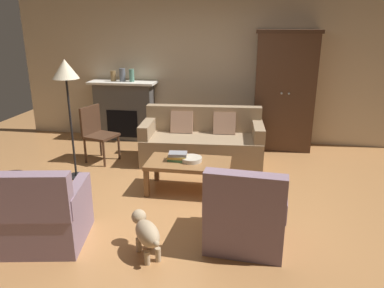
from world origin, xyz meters
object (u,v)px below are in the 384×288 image
at_px(couch, 202,142).
at_px(side_chair_wooden, 96,130).
at_px(fireplace, 125,110).
at_px(coffee_table, 189,165).
at_px(armchair_near_left, 44,216).
at_px(mantel_vase_jade, 132,75).
at_px(armchair_near_right, 246,216).
at_px(fruit_bowl, 191,159).
at_px(dog, 146,232).
at_px(book_stack, 178,157).
at_px(floor_lamp, 66,76).
at_px(armoire, 284,91).
at_px(mantel_vase_slate, 122,75).
at_px(mantel_vase_bronze, 113,76).

height_order(couch, side_chair_wooden, side_chair_wooden).
bearing_deg(fireplace, coffee_table, -53.05).
height_order(fireplace, armchair_near_left, fireplace).
xyz_separation_m(mantel_vase_jade, armchair_near_right, (2.22, -3.28, -0.92)).
xyz_separation_m(fruit_bowl, armchair_near_right, (0.75, -1.17, -0.13)).
bearing_deg(dog, mantel_vase_jade, 109.43).
distance_m(book_stack, armchair_near_left, 1.84).
height_order(fireplace, fruit_bowl, fireplace).
relative_size(coffee_table, mantel_vase_jade, 4.77).
xyz_separation_m(coffee_table, floor_lamp, (-1.72, 0.19, 1.11)).
height_order(fireplace, armchair_near_right, fireplace).
bearing_deg(armoire, mantel_vase_slate, 178.83).
bearing_deg(mantel_vase_slate, armchair_near_right, -53.77).
distance_m(armoire, armchair_near_left, 4.43).
bearing_deg(book_stack, fireplace, 124.47).
bearing_deg(dog, floor_lamp, 132.72).
relative_size(armchair_near_right, side_chair_wooden, 0.98).
relative_size(book_stack, mantel_vase_jade, 1.12).
height_order(mantel_vase_bronze, floor_lamp, floor_lamp).
xyz_separation_m(armoire, mantel_vase_jade, (-2.77, 0.06, 0.20)).
xyz_separation_m(fruit_bowl, mantel_vase_slate, (-1.65, 2.11, 0.79)).
height_order(armchair_near_right, floor_lamp, floor_lamp).
bearing_deg(mantel_vase_slate, dog, -68.08).
distance_m(armoire, mantel_vase_jade, 2.78).
height_order(fruit_bowl, book_stack, book_stack).
xyz_separation_m(mantel_vase_slate, dog, (1.46, -3.63, -0.99)).
bearing_deg(coffee_table, armchair_near_right, -55.62).
distance_m(mantel_vase_bronze, armchair_near_right, 4.27).
bearing_deg(fruit_bowl, dog, -97.08).
relative_size(coffee_table, armchair_near_left, 1.23).
bearing_deg(armchair_near_right, mantel_vase_bronze, 128.22).
bearing_deg(side_chair_wooden, couch, 8.35).
xyz_separation_m(fireplace, mantel_vase_slate, (0.00, -0.02, 0.67)).
distance_m(fireplace, mantel_vase_slate, 0.67).
height_order(side_chair_wooden, floor_lamp, floor_lamp).
bearing_deg(coffee_table, fruit_bowl, 34.48).
relative_size(mantel_vase_bronze, mantel_vase_jade, 0.83).
bearing_deg(book_stack, mantel_vase_bronze, 127.86).
distance_m(coffee_table, mantel_vase_slate, 2.82).
bearing_deg(couch, fruit_bowl, -89.69).
relative_size(coffee_table, dog, 2.25).
xyz_separation_m(fireplace, side_chair_wooden, (-0.05, -1.24, -0.06)).
distance_m(fireplace, mantel_vase_bronze, 0.67).
height_order(mantel_vase_slate, dog, mantel_vase_slate).
bearing_deg(armchair_near_right, coffee_table, 124.38).
xyz_separation_m(couch, coffee_table, (-0.02, -1.16, 0.05)).
relative_size(fireplace, armoire, 0.61).
distance_m(mantel_vase_bronze, mantel_vase_jade, 0.36).
bearing_deg(floor_lamp, fruit_bowl, -5.64).
height_order(armoire, armchair_near_right, armoire).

